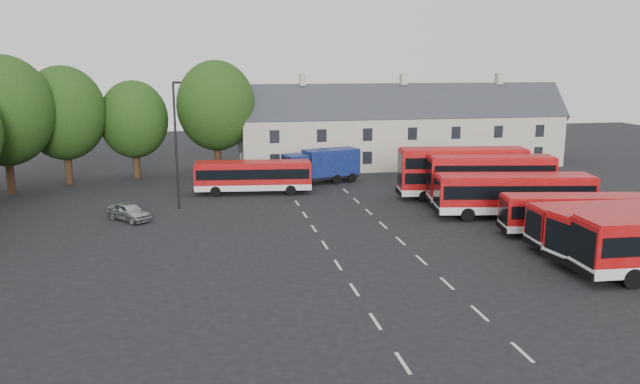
{
  "coord_description": "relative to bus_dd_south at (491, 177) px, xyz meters",
  "views": [
    {
      "loc": [
        -7.21,
        -35.26,
        11.5
      ],
      "look_at": [
        0.76,
        7.8,
        2.2
      ],
      "focal_mm": 35.0,
      "sensor_mm": 36.0,
      "label": 1
    }
  ],
  "objects": [
    {
      "name": "ground",
      "position": [
        -15.11,
        -10.34,
        -2.31
      ],
      "size": [
        140.0,
        140.0,
        0.0
      ],
      "primitive_type": "plane",
      "color": "black",
      "rests_on": "ground"
    },
    {
      "name": "lane_markings",
      "position": [
        -12.61,
        -8.34,
        -2.3
      ],
      "size": [
        5.15,
        33.8,
        0.01
      ],
      "color": "beige",
      "rests_on": "ground"
    },
    {
      "name": "treeline",
      "position": [
        -35.85,
        9.02,
        4.37
      ],
      "size": [
        29.92,
        32.59,
        12.01
      ],
      "color": "black",
      "rests_on": "ground"
    },
    {
      "name": "terrace_houses",
      "position": [
        -1.11,
        19.66,
        1.55
      ],
      "size": [
        35.7,
        7.13,
        10.06
      ],
      "color": "beige",
      "rests_on": "ground"
    },
    {
      "name": "bus_row_b",
      "position": [
        2.2,
        -14.51,
        -0.42
      ],
      "size": [
        11.39,
        4.33,
        3.15
      ],
      "rotation": [
        0.0,
        0.0,
        0.17
      ],
      "color": "silver",
      "rests_on": "ground"
    },
    {
      "name": "bus_row_c",
      "position": [
        2.09,
        -12.4,
        -0.58
      ],
      "size": [
        10.29,
        2.89,
        2.88
      ],
      "rotation": [
        0.0,
        0.0,
        -0.05
      ],
      "color": "silver",
      "rests_on": "ground"
    },
    {
      "name": "bus_row_d",
      "position": [
        1.72,
        -9.2,
        -0.66
      ],
      "size": [
        9.94,
        3.81,
        2.74
      ],
      "rotation": [
        0.0,
        0.0,
        -0.17
      ],
      "color": "silver",
      "rests_on": "ground"
    },
    {
      "name": "bus_row_e",
      "position": [
        -0.02,
        -3.97,
        -0.36
      ],
      "size": [
        11.75,
        4.46,
        3.24
      ],
      "rotation": [
        0.0,
        0.0,
        -0.17
      ],
      "color": "silver",
      "rests_on": "ground"
    },
    {
      "name": "bus_dd_south",
      "position": [
        0.0,
        0.0,
        0.0
      ],
      "size": [
        10.12,
        3.86,
        4.05
      ],
      "rotation": [
        0.0,
        0.0,
        -0.17
      ],
      "color": "silver",
      "rests_on": "ground"
    },
    {
      "name": "bus_dd_north",
      "position": [
        -1.22,
        2.8,
        0.15
      ],
      "size": [
        10.76,
        3.76,
        4.32
      ],
      "rotation": [
        0.0,
        0.0,
        -0.13
      ],
      "color": "silver",
      "rests_on": "ground"
    },
    {
      "name": "bus_north",
      "position": [
        -18.31,
        8.05,
        -0.6
      ],
      "size": [
        10.24,
        3.32,
        2.84
      ],
      "rotation": [
        0.0,
        0.0,
        -0.1
      ],
      "color": "silver",
      "rests_on": "ground"
    },
    {
      "name": "box_truck",
      "position": [
        -11.49,
        11.68,
        -0.51
      ],
      "size": [
        7.65,
        4.3,
        3.19
      ],
      "rotation": [
        0.0,
        0.0,
        0.29
      ],
      "color": "black",
      "rests_on": "ground"
    },
    {
      "name": "silver_car",
      "position": [
        -27.98,
        0.35,
        -1.66
      ],
      "size": [
        3.68,
        3.84,
        1.29
      ],
      "primitive_type": "imported",
      "rotation": [
        0.0,
        0.0,
        0.74
      ],
      "color": "#ABAFB3",
      "rests_on": "ground"
    },
    {
      "name": "lamppost",
      "position": [
        -24.54,
        3.55,
        2.98
      ],
      "size": [
        0.68,
        0.45,
        9.9
      ],
      "rotation": [
        0.0,
        0.0,
        0.4
      ],
      "color": "black",
      "rests_on": "ground"
    }
  ]
}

